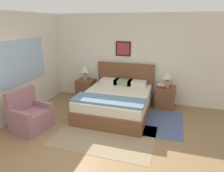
{
  "coord_description": "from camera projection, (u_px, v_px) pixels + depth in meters",
  "views": [
    {
      "loc": [
        1.35,
        -2.76,
        2.34
      ],
      "look_at": [
        -0.04,
        1.68,
        0.85
      ],
      "focal_mm": 32.0,
      "sensor_mm": 36.0,
      "label": 1
    }
  ],
  "objects": [
    {
      "name": "ground_plane",
      "position": [
        86.0,
        158.0,
        3.61
      ],
      "size": [
        16.0,
        16.0,
        0.0
      ],
      "primitive_type": "plane",
      "color": "olive"
    },
    {
      "name": "wall_back",
      "position": [
        127.0,
        58.0,
        6.02
      ],
      "size": [
        7.05,
        0.09,
        2.6
      ],
      "color": "silver",
      "rests_on": "ground_plane"
    },
    {
      "name": "wall_left",
      "position": [
        26.0,
        63.0,
        5.26
      ],
      "size": [
        0.08,
        5.45,
        2.6
      ],
      "color": "silver",
      "rests_on": "ground_plane"
    },
    {
      "name": "area_rug_main",
      "position": [
        105.0,
        135.0,
        4.31
      ],
      "size": [
        2.13,
        1.43,
        0.01
      ],
      "color": "#897556",
      "rests_on": "ground_plane"
    },
    {
      "name": "area_rug_bedside",
      "position": [
        163.0,
        123.0,
        4.85
      ],
      "size": [
        0.94,
        1.45,
        0.01
      ],
      "color": "#47567F",
      "rests_on": "ground_plane"
    },
    {
      "name": "bed",
      "position": [
        116.0,
        101.0,
        5.33
      ],
      "size": [
        1.73,
        2.06,
        1.18
      ],
      "color": "brown",
      "rests_on": "ground_plane"
    },
    {
      "name": "armchair",
      "position": [
        30.0,
        116.0,
        4.51
      ],
      "size": [
        0.75,
        0.83,
        0.93
      ],
      "rotation": [
        0.0,
        0.0,
        -1.73
      ],
      "color": "#8E606B",
      "rests_on": "ground_plane"
    },
    {
      "name": "nightstand_near_window",
      "position": [
        86.0,
        89.0,
        6.38
      ],
      "size": [
        0.53,
        0.5,
        0.61
      ],
      "color": "brown",
      "rests_on": "ground_plane"
    },
    {
      "name": "nightstand_by_door",
      "position": [
        165.0,
        97.0,
        5.68
      ],
      "size": [
        0.53,
        0.5,
        0.61
      ],
      "color": "brown",
      "rests_on": "ground_plane"
    },
    {
      "name": "table_lamp_near_window",
      "position": [
        85.0,
        70.0,
        6.17
      ],
      "size": [
        0.29,
        0.29,
        0.48
      ],
      "color": "gray",
      "rests_on": "nightstand_near_window"
    },
    {
      "name": "table_lamp_by_door",
      "position": [
        168.0,
        76.0,
        5.47
      ],
      "size": [
        0.29,
        0.29,
        0.48
      ],
      "color": "gray",
      "rests_on": "nightstand_by_door"
    },
    {
      "name": "book_thick_bottom",
      "position": [
        162.0,
        86.0,
        5.58
      ],
      "size": [
        0.17,
        0.23,
        0.04
      ],
      "rotation": [
        0.0,
        0.0,
        -0.1
      ],
      "color": "#B7332D",
      "rests_on": "nightstand_by_door"
    },
    {
      "name": "book_hardcover_middle",
      "position": [
        162.0,
        85.0,
        5.56
      ],
      "size": [
        0.19,
        0.27,
        0.03
      ],
      "rotation": [
        0.0,
        0.0,
        0.12
      ],
      "color": "#B7332D",
      "rests_on": "book_thick_bottom"
    },
    {
      "name": "book_novel_upper",
      "position": [
        162.0,
        84.0,
        5.55
      ],
      "size": [
        0.24,
        0.3,
        0.03
      ],
      "rotation": [
        0.0,
        0.0,
        -0.15
      ],
      "color": "beige",
      "rests_on": "book_hardcover_middle"
    }
  ]
}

